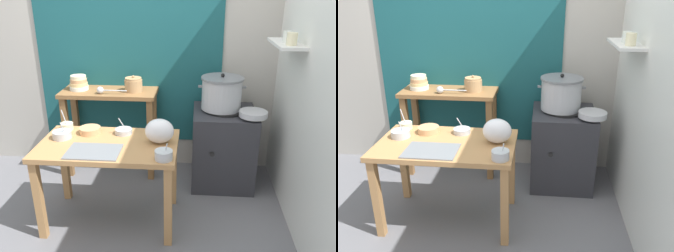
% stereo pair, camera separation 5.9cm
% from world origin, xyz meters
% --- Properties ---
extents(ground_plane, '(9.00, 9.00, 0.00)m').
position_xyz_m(ground_plane, '(0.00, 0.00, 0.00)').
color(ground_plane, slate).
extents(wall_back, '(4.40, 0.12, 2.60)m').
position_xyz_m(wall_back, '(0.08, 1.10, 1.30)').
color(wall_back, '#B2ADA3').
rests_on(wall_back, ground).
extents(wall_right, '(0.30, 3.20, 2.60)m').
position_xyz_m(wall_right, '(1.40, 0.20, 1.30)').
color(wall_right, silver).
rests_on(wall_right, ground).
extents(prep_table, '(1.10, 0.66, 0.72)m').
position_xyz_m(prep_table, '(-0.14, -0.02, 0.61)').
color(prep_table, '#B27F4C').
rests_on(prep_table, ground).
extents(back_shelf_table, '(0.96, 0.40, 0.90)m').
position_xyz_m(back_shelf_table, '(-0.33, 0.83, 0.68)').
color(back_shelf_table, olive).
rests_on(back_shelf_table, ground).
extents(stove_block, '(0.60, 0.61, 0.78)m').
position_xyz_m(stove_block, '(0.83, 0.70, 0.38)').
color(stove_block, '#2D2D33').
rests_on(stove_block, ground).
extents(steamer_pot, '(0.45, 0.40, 0.34)m').
position_xyz_m(steamer_pot, '(0.79, 0.72, 0.94)').
color(steamer_pot, '#B7BABF').
rests_on(steamer_pot, stove_block).
extents(clay_pot, '(0.18, 0.18, 0.16)m').
position_xyz_m(clay_pot, '(-0.08, 0.83, 0.97)').
color(clay_pot, tan).
rests_on(clay_pot, back_shelf_table).
extents(bowl_stack_enamel, '(0.19, 0.19, 0.15)m').
position_xyz_m(bowl_stack_enamel, '(-0.64, 0.84, 0.97)').
color(bowl_stack_enamel, silver).
rests_on(bowl_stack_enamel, back_shelf_table).
extents(ladle, '(0.30, 0.07, 0.07)m').
position_xyz_m(ladle, '(-0.37, 0.72, 0.94)').
color(ladle, '#B7BABF').
rests_on(ladle, back_shelf_table).
extents(serving_tray, '(0.40, 0.28, 0.01)m').
position_xyz_m(serving_tray, '(-0.21, -0.19, 0.72)').
color(serving_tray, slate).
rests_on(serving_tray, prep_table).
extents(plastic_bag, '(0.23, 0.18, 0.20)m').
position_xyz_m(plastic_bag, '(0.27, 0.03, 0.82)').
color(plastic_bag, white).
rests_on(plastic_bag, prep_table).
extents(wide_pan, '(0.25, 0.25, 0.05)m').
position_xyz_m(wide_pan, '(1.07, 0.53, 0.81)').
color(wide_pan, '#B7BABF').
rests_on(wide_pan, stove_block).
extents(prep_bowl_0, '(0.14, 0.14, 0.15)m').
position_xyz_m(prep_bowl_0, '(-0.05, 0.18, 0.74)').
color(prep_bowl_0, '#B7BABF').
rests_on(prep_bowl_0, prep_table).
extents(prep_bowl_1, '(0.18, 0.18, 0.05)m').
position_xyz_m(prep_bowl_1, '(-0.34, 0.17, 0.75)').
color(prep_bowl_1, tan).
rests_on(prep_bowl_1, prep_table).
extents(prep_bowl_2, '(0.13, 0.13, 0.13)m').
position_xyz_m(prep_bowl_2, '(0.33, -0.26, 0.76)').
color(prep_bowl_2, '#B7BABF').
rests_on(prep_bowl_2, prep_table).
extents(prep_bowl_3, '(0.11, 0.11, 0.18)m').
position_xyz_m(prep_bowl_3, '(-0.56, 0.23, 0.75)').
color(prep_bowl_3, beige).
rests_on(prep_bowl_3, prep_table).
extents(prep_bowl_4, '(0.15, 0.15, 0.15)m').
position_xyz_m(prep_bowl_4, '(-0.54, 0.05, 0.75)').
color(prep_bowl_4, '#B7BABF').
rests_on(prep_bowl_4, prep_table).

